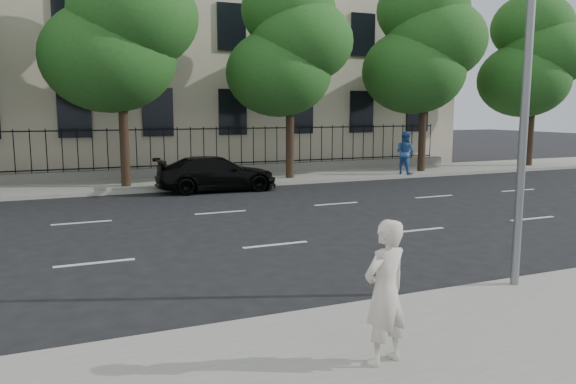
{
  "coord_description": "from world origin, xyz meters",
  "views": [
    {
      "loc": [
        -4.75,
        -9.33,
        3.13
      ],
      "look_at": [
        0.53,
        3.0,
        1.15
      ],
      "focal_mm": 35.0,
      "sensor_mm": 36.0,
      "label": 1
    }
  ],
  "objects": [
    {
      "name": "ground",
      "position": [
        0.0,
        0.0,
        0.0
      ],
      "size": [
        120.0,
        120.0,
        0.0
      ],
      "primitive_type": "plane",
      "color": "black",
      "rests_on": "ground"
    },
    {
      "name": "near_sidewalk",
      "position": [
        0.0,
        -4.0,
        0.07
      ],
      "size": [
        60.0,
        4.0,
        0.15
      ],
      "primitive_type": "cube",
      "color": "gray",
      "rests_on": "ground"
    },
    {
      "name": "far_sidewalk",
      "position": [
        0.0,
        14.0,
        0.07
      ],
      "size": [
        60.0,
        4.0,
        0.15
      ],
      "primitive_type": "cube",
      "color": "gray",
      "rests_on": "ground"
    },
    {
      "name": "lane_markings",
      "position": [
        0.0,
        4.75,
        0.01
      ],
      "size": [
        49.6,
        4.62,
        0.01
      ],
      "primitive_type": null,
      "color": "silver",
      "rests_on": "ground"
    },
    {
      "name": "iron_fence",
      "position": [
        0.0,
        15.7,
        0.65
      ],
      "size": [
        30.0,
        0.5,
        2.2
      ],
      "color": "slate",
      "rests_on": "far_sidewalk"
    },
    {
      "name": "tree_c",
      "position": [
        -1.96,
        13.36,
        6.41
      ],
      "size": [
        5.89,
        5.5,
        9.8
      ],
      "color": "#382619",
      "rests_on": "far_sidewalk"
    },
    {
      "name": "tree_d",
      "position": [
        5.04,
        13.36,
        5.84
      ],
      "size": [
        5.34,
        4.94,
        8.84
      ],
      "color": "#382619",
      "rests_on": "far_sidewalk"
    },
    {
      "name": "tree_e",
      "position": [
        12.04,
        13.36,
        6.2
      ],
      "size": [
        5.71,
        5.31,
        9.46
      ],
      "color": "#382619",
      "rests_on": "far_sidewalk"
    },
    {
      "name": "tree_f",
      "position": [
        19.04,
        13.36,
        5.88
      ],
      "size": [
        5.52,
        5.12,
        9.01
      ],
      "color": "#382619",
      "rests_on": "far_sidewalk"
    },
    {
      "name": "black_sedan",
      "position": [
        1.18,
        11.5,
        0.67
      ],
      "size": [
        4.73,
        2.11,
        1.35
      ],
      "primitive_type": "imported",
      "rotation": [
        0.0,
        0.0,
        1.52
      ],
      "color": "black",
      "rests_on": "ground"
    },
    {
      "name": "woman_near",
      "position": [
        -1.23,
        -3.99,
        1.02
      ],
      "size": [
        0.72,
        0.56,
        1.73
      ],
      "primitive_type": "imported",
      "rotation": [
        0.0,
        0.0,
        3.4
      ],
      "color": "beige",
      "rests_on": "near_sidewalk"
    },
    {
      "name": "pedestrian_far",
      "position": [
        10.48,
        12.4,
        1.13
      ],
      "size": [
        1.01,
        1.14,
        1.97
      ],
      "primitive_type": "imported",
      "rotation": [
        0.0,
        0.0,
        1.9
      ],
      "color": "#29559A",
      "rests_on": "far_sidewalk"
    }
  ]
}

